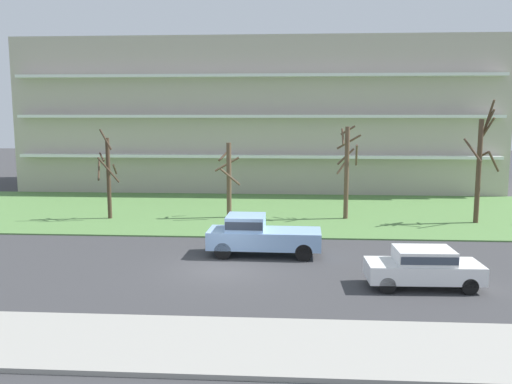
# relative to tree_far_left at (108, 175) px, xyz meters

# --- Properties ---
(ground) EXTENTS (160.00, 160.00, 0.00)m
(ground) POSITION_rel_tree_far_left_xyz_m (8.68, -10.71, -2.86)
(ground) COLOR #38383A
(sidewalk_curb_near) EXTENTS (80.00, 4.00, 0.15)m
(sidewalk_curb_near) POSITION_rel_tree_far_left_xyz_m (8.68, -18.71, -2.79)
(sidewalk_curb_near) COLOR #99968E
(sidewalk_curb_near) RESTS_ON ground
(grass_lawn_strip) EXTENTS (80.00, 16.00, 0.08)m
(grass_lawn_strip) POSITION_rel_tree_far_left_xyz_m (8.68, 3.29, -2.82)
(grass_lawn_strip) COLOR #547F42
(grass_lawn_strip) RESTS_ON ground
(apartment_building) EXTENTS (41.25, 13.25, 13.11)m
(apartment_building) POSITION_rel_tree_far_left_xyz_m (8.68, 17.44, 3.69)
(apartment_building) COLOR #B2A899
(apartment_building) RESTS_ON ground
(tree_far_left) EXTENTS (1.64, 1.36, 5.83)m
(tree_far_left) POSITION_rel_tree_far_left_xyz_m (0.00, 0.00, 0.00)
(tree_far_left) COLOR #423023
(tree_far_left) RESTS_ON ground
(tree_left) EXTENTS (1.83, 1.88, 4.93)m
(tree_left) POSITION_rel_tree_far_left_xyz_m (7.64, 0.91, -0.25)
(tree_left) COLOR brown
(tree_left) RESTS_ON ground
(tree_center) EXTENTS (1.61, 1.68, 6.04)m
(tree_center) POSITION_rel_tree_far_left_xyz_m (15.21, 1.08, 0.47)
(tree_center) COLOR brown
(tree_center) RESTS_ON ground
(tree_right) EXTENTS (2.27, 2.03, 7.61)m
(tree_right) POSITION_rel_tree_far_left_xyz_m (23.19, 0.15, 0.88)
(tree_right) COLOR #4C3828
(tree_right) RESTS_ON ground
(sedan_white_near_left) EXTENTS (4.45, 1.92, 1.57)m
(sedan_white_near_left) POSITION_rel_tree_far_left_xyz_m (16.88, -12.71, -1.99)
(sedan_white_near_left) COLOR white
(sedan_white_near_left) RESTS_ON ground
(pickup_blue_center_left) EXTENTS (5.44, 2.11, 1.95)m
(pickup_blue_center_left) POSITION_rel_tree_far_left_xyz_m (10.17, -8.20, -1.85)
(pickup_blue_center_left) COLOR #8CB2E0
(pickup_blue_center_left) RESTS_ON ground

